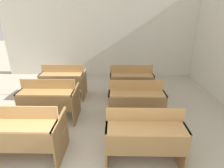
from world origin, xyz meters
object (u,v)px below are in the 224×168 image
Objects in this scene: bench_third_right at (131,81)px; bench_front_right at (144,135)px; bench_third_left at (64,81)px; bench_front_left at (24,133)px; bench_second_right at (136,101)px; bench_second_left at (50,99)px.

bench_front_right is at bearing -89.98° from bench_third_right.
bench_third_left is at bearing 179.87° from bench_third_right.
bench_front_left is at bearing 179.22° from bench_front_right.
bench_third_right is (-0.00, 1.15, 0.00)m from bench_second_right.
bench_third_right is (1.82, 2.25, 0.00)m from bench_front_left.
bench_second_left and bench_third_right have the same top height.
bench_front_right and bench_second_right have the same top height.
bench_front_left is 2.25m from bench_third_left.
bench_second_left is 1.00× the size of bench_third_right.
bench_third_left is 1.00× the size of bench_third_right.
bench_third_left is (-0.01, 2.25, 0.00)m from bench_front_left.
bench_third_left is at bearing 90.59° from bench_second_left.
bench_front_left is at bearing -89.72° from bench_third_left.
bench_second_left is 1.00× the size of bench_second_right.
bench_second_right is 1.15m from bench_third_right.
bench_second_left and bench_second_right have the same top height.
bench_front_right is 2.27m from bench_third_right.
bench_second_right is at bearing 90.03° from bench_front_right.
bench_front_left and bench_second_right have the same top height.
bench_second_left is at bearing 179.11° from bench_second_right.
bench_front_right is 1.13m from bench_second_right.
bench_front_right is at bearing -32.35° from bench_second_left.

